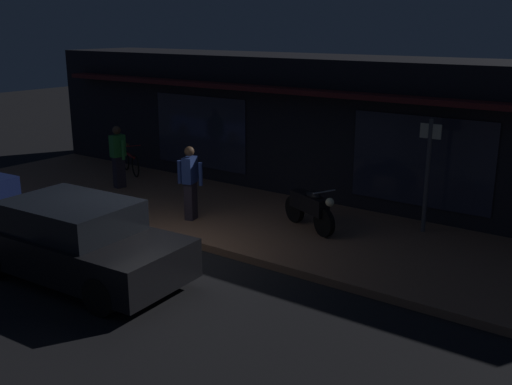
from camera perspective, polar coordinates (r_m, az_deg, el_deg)
name	(u,v)px	position (r m, az deg, el deg)	size (l,w,h in m)	color
ground_plane	(156,262)	(11.61, -9.57, -6.62)	(60.00, 60.00, 0.00)	black
sidewalk_slab	(250,219)	(13.70, -0.62, -2.56)	(18.00, 4.00, 0.15)	#8C6047
storefront_building	(325,125)	(16.06, 6.65, 6.41)	(18.00, 3.30, 3.60)	black
motorcycle	(310,207)	(12.71, 5.19, -1.39)	(1.60, 0.87, 0.97)	black
bicycle_parked	(130,162)	(17.92, -11.95, 2.92)	(1.51, 0.76, 0.91)	black
person_photographer	(118,156)	(16.30, -13.06, 3.47)	(0.62, 0.41, 1.67)	#28232D
person_bystander	(190,181)	(13.30, -6.32, 1.06)	(0.61, 0.43, 1.67)	#28232D
sign_post	(428,169)	(12.79, 16.12, 2.17)	(0.44, 0.09, 2.40)	#47474C
parked_car_far	(77,241)	(10.99, -16.78, -4.46)	(4.20, 2.01, 1.42)	black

